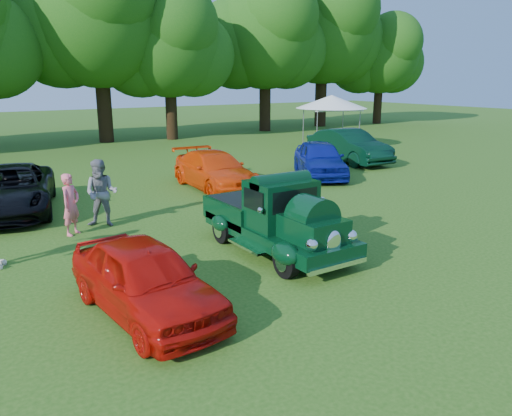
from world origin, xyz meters
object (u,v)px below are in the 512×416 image
canopy_tent (331,102)px  back_car_blue (320,159)px  red_convertible (145,279)px  spectator_grey (101,193)px  back_car_black (10,190)px  hero_pickup (276,220)px  back_car_green (349,146)px  spectator_pink (71,204)px  back_car_orange (215,170)px

canopy_tent → back_car_blue: bearing=-134.0°
red_convertible → spectator_grey: (0.95, 5.82, 0.29)m
back_car_black → spectator_grey: 3.54m
hero_pickup → red_convertible: bearing=-158.7°
back_car_green → hero_pickup: bearing=-136.4°
red_convertible → canopy_tent: bearing=35.0°
back_car_green → spectator_pink: 15.01m
hero_pickup → back_car_blue: bearing=43.6°
back_car_black → spectator_pink: size_ratio=3.17×
back_car_blue → spectator_pink: (-10.70, -2.60, 0.07)m
back_car_green → spectator_pink: spectator_pink is taller
back_car_orange → canopy_tent: bearing=31.9°
red_convertible → spectator_pink: size_ratio=2.34×
back_car_black → red_convertible: bearing=-70.2°
spectator_grey → back_car_black: bearing=157.1°
back_car_blue → spectator_pink: spectator_pink is taller
back_car_green → spectator_pink: (-14.26, -4.67, 0.02)m
hero_pickup → back_car_green: size_ratio=0.93×
spectator_pink → spectator_grey: bearing=-18.8°
hero_pickup → back_car_black: bearing=123.7°
back_car_orange → spectator_pink: (-5.91, -2.97, 0.14)m
spectator_grey → canopy_tent: size_ratio=0.36×
red_convertible → canopy_tent: canopy_tent is taller
spectator_pink → back_car_green: bearing=-21.2°
red_convertible → back_car_blue: (10.74, 8.08, 0.10)m
back_car_blue → spectator_grey: size_ratio=2.34×
back_car_black → back_car_blue: size_ratio=1.18×
hero_pickup → canopy_tent: size_ratio=0.85×
hero_pickup → red_convertible: (-3.84, -1.50, -0.11)m
back_car_orange → back_car_blue: (4.79, -0.37, 0.07)m
back_car_blue → canopy_tent: size_ratio=0.84×
red_convertible → back_car_black: bearing=91.0°
back_car_green → spectator_grey: (-13.35, -4.32, 0.14)m
red_convertible → spectator_grey: bearing=75.1°
back_car_orange → back_car_black: bearing=-179.5°
canopy_tent → back_car_black: bearing=-162.4°
back_car_blue → spectator_grey: bearing=-137.9°
back_car_black → back_car_blue: (11.75, -0.68, 0.03)m
back_car_green → canopy_tent: bearing=63.1°
back_car_green → spectator_grey: spectator_grey is taller
red_convertible → back_car_orange: (5.95, 8.45, 0.03)m
back_car_orange → back_car_blue: size_ratio=1.07×
back_car_orange → spectator_grey: size_ratio=2.50×
back_car_orange → spectator_grey: spectator_grey is taller
hero_pickup → canopy_tent: canopy_tent is taller
spectator_grey → hero_pickup: bearing=-22.8°
spectator_pink → back_car_blue: bearing=-25.6°
red_convertible → canopy_tent: (16.88, 14.45, 2.02)m
back_car_orange → spectator_pink: spectator_pink is taller
back_car_blue → canopy_tent: (6.14, 6.37, 1.93)m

